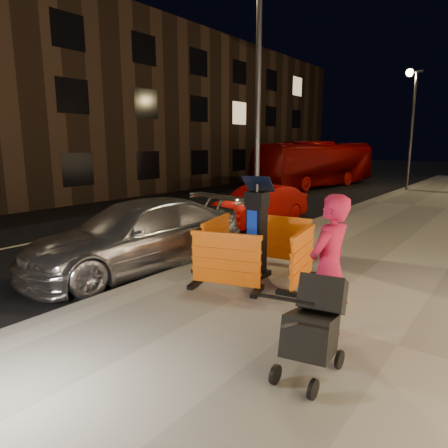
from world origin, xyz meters
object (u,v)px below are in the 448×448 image
Objects in this scene: parking_kiosk at (256,229)px; barrier_kerbside at (216,242)px; car_red at (259,224)px; bus_doubledecker at (315,187)px; barrier_bldgside at (302,258)px; stroller at (311,329)px; barrier_back at (281,240)px; man at (329,268)px; barrier_front at (226,261)px; car_silver at (139,268)px.

barrier_kerbside is at bearing 168.23° from parking_kiosk.
car_red is 12.31m from bus_doubledecker.
barrier_bldgside is 2.79m from stroller.
stroller is at bearing -65.33° from barrier_back.
stroller is (0.20, -0.90, -0.41)m from man.
barrier_front is 1.21× the size of stroller.
barrier_back is 4.10m from stroller.
car_silver is at bearing 148.13° from stroller.
man is at bearing -131.31° from barrier_kerbside.
parking_kiosk is 5.64m from car_red.
barrier_front is at bearing -58.72° from car_red.
parking_kiosk reaches higher than car_silver.
bus_doubledecker is at bearing 98.93° from parking_kiosk.
parking_kiosk is 0.18× the size of bus_doubledecker.
parking_kiosk is 17.75m from bus_doubledecker.
parking_kiosk is at bearing -54.28° from car_red.
stroller is at bearing -141.35° from barrier_kerbside.
car_silver is 5.50m from car_red.
stroller is at bearing -59.33° from parking_kiosk.
man reaches higher than barrier_bldgside.
barrier_kerbside reaches higher than car_red.
car_red is (-3.83, 4.74, -0.64)m from barrier_bldgside.
barrier_bldgside is at bearing -11.77° from parking_kiosk.
barrier_back is 1.00× the size of barrier_kerbside.
man is 1.77× the size of stroller.
car_silver is 0.50× the size of bus_doubledecker.
barrier_front is 0.33× the size of car_red.
barrier_kerbside is 1.80m from car_silver.
barrier_kerbside is at bearing -62.99° from bus_doubledecker.
barrier_kerbside is 5.16m from car_red.
barrier_kerbside is at bearing -109.34° from man.
barrier_back is 16.84m from bus_doubledecker.
barrier_front is 1.00× the size of barrier_kerbside.
stroller is at bearing 20.73° from man.
man is at bearing -154.54° from barrier_bldgside.
bus_doubledecker reaches higher than car_silver.
parking_kiosk reaches higher than stroller.
parking_kiosk reaches higher than barrier_back.
barrier_kerbside is 0.68× the size of man.
parking_kiosk is 2.77m from car_silver.
parking_kiosk is 1.40× the size of barrier_back.
bus_doubledecker is (-6.26, 15.62, -0.64)m from barrier_back.
car_silver is 4.64× the size of stroller.
barrier_front is 0.26× the size of car_silver.
car_red is at bearing -133.71° from man.
barrier_kerbside is at bearing -143.77° from barrier_back.
bus_doubledecker reaches higher than barrier_kerbside.
car_red is at bearing 109.56° from parking_kiosk.
barrier_bldgside is (0.95, -0.95, 0.00)m from barrier_back.
car_red is at bearing 100.12° from barrier_front.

